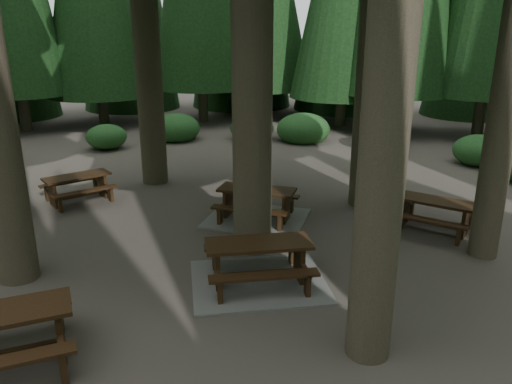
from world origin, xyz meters
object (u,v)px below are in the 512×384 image
at_px(picnic_table_b, 78,184).
at_px(picnic_table_d, 435,210).
at_px(picnic_table_c, 257,209).
at_px(picnic_table_a, 259,269).

relative_size(picnic_table_b, picnic_table_d, 1.12).
bearing_deg(picnic_table_c, picnic_table_d, 6.87).
bearing_deg(picnic_table_b, picnic_table_c, -53.57).
relative_size(picnic_table_a, picnic_table_c, 1.20).
xyz_separation_m(picnic_table_b, picnic_table_c, (5.19, 0.83, -0.22)).
distance_m(picnic_table_a, picnic_table_c, 3.37).
bearing_deg(picnic_table_d, picnic_table_c, -155.90).
bearing_deg(picnic_table_b, picnic_table_d, -50.65).
xyz_separation_m(picnic_table_a, picnic_table_b, (-6.63, 2.22, 0.20)).
distance_m(picnic_table_b, picnic_table_c, 5.26).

